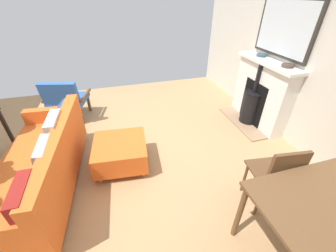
# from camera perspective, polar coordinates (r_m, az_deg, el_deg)

# --- Properties ---
(ground_plane) EXTENTS (5.65, 5.28, 0.01)m
(ground_plane) POSITION_cam_1_polar(r_m,az_deg,el_deg) (3.16, -15.83, -8.46)
(ground_plane) COLOR tan
(wall_left) EXTENTS (0.12, 5.28, 2.76)m
(wall_left) POSITION_cam_1_polar(r_m,az_deg,el_deg) (3.61, 32.77, 18.08)
(wall_left) COLOR beige
(wall_left) RESTS_ON ground
(fireplace) EXTENTS (0.55, 1.25, 1.12)m
(fireplace) POSITION_cam_1_polar(r_m,az_deg,el_deg) (3.91, 23.86, 7.61)
(fireplace) COLOR #9E7A5B
(fireplace) RESTS_ON ground
(mirror_over_mantel) EXTENTS (0.04, 1.08, 0.79)m
(mirror_over_mantel) POSITION_cam_1_polar(r_m,az_deg,el_deg) (3.72, 29.55, 22.47)
(mirror_over_mantel) COLOR #2D2823
(mantel_bowl_near) EXTENTS (0.16, 0.16, 0.04)m
(mantel_bowl_near) POSITION_cam_1_polar(r_m,az_deg,el_deg) (3.91, 24.43, 17.43)
(mantel_bowl_near) COLOR #334C56
(mantel_bowl_near) RESTS_ON fireplace
(mantel_bowl_far) EXTENTS (0.16, 0.16, 0.04)m
(mantel_bowl_far) POSITION_cam_1_polar(r_m,az_deg,el_deg) (3.50, 30.18, 14.26)
(mantel_bowl_far) COLOR #47382D
(mantel_bowl_far) RESTS_ON fireplace
(sofa) EXTENTS (0.94, 1.97, 0.82)m
(sofa) POSITION_cam_1_polar(r_m,az_deg,el_deg) (2.81, -31.34, -9.30)
(sofa) COLOR #B2B2B7
(sofa) RESTS_ON ground
(ottoman) EXTENTS (0.74, 0.72, 0.39)m
(ottoman) POSITION_cam_1_polar(r_m,az_deg,el_deg) (2.84, -12.99, -6.96)
(ottoman) COLOR #B2B2B7
(ottoman) RESTS_ON ground
(armchair_accent) EXTENTS (0.79, 0.72, 0.80)m
(armchair_accent) POSITION_cam_1_polar(r_m,az_deg,el_deg) (4.08, -26.46, 6.90)
(armchair_accent) COLOR brown
(armchair_accent) RESTS_ON ground
(dining_table) EXTENTS (1.13, 0.76, 0.73)m
(dining_table) POSITION_cam_1_polar(r_m,az_deg,el_deg) (2.11, 38.23, -17.91)
(dining_table) COLOR brown
(dining_table) RESTS_ON ground
(dining_chair_near_fireplace) EXTENTS (0.45, 0.45, 0.86)m
(dining_chair_near_fireplace) POSITION_cam_1_polar(r_m,az_deg,el_deg) (2.37, 27.86, -11.56)
(dining_chair_near_fireplace) COLOR brown
(dining_chair_near_fireplace) RESTS_ON ground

